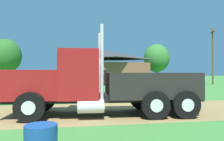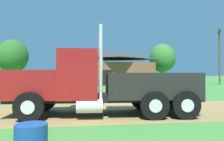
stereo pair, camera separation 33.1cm
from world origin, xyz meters
name	(u,v)px [view 1 (the left image)]	position (x,y,z in m)	size (l,w,h in m)	color
ground_plane	(122,111)	(0.00, 0.00, 0.00)	(200.00, 200.00, 0.00)	#418337
dirt_track	(122,111)	(0.00, 0.00, 0.00)	(120.00, 5.27, 0.01)	olive
truck_foreground_white	(102,85)	(-1.03, -0.73, 1.29)	(8.43, 3.12, 3.73)	black
shed_building	(108,68)	(2.85, 23.41, 2.57)	(12.34, 8.78, 5.30)	brown
utility_pole_near	(213,55)	(18.68, 19.62, 4.60)	(0.91, 2.11, 8.68)	brown
tree_left	(5,56)	(-14.70, 31.28, 4.84)	(5.59, 5.59, 7.92)	#513823
tree_mid	(71,58)	(-3.17, 36.32, 5.01)	(3.68, 3.68, 7.08)	#513823
tree_right	(156,58)	(12.85, 27.95, 4.52)	(4.79, 4.79, 7.16)	#513823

